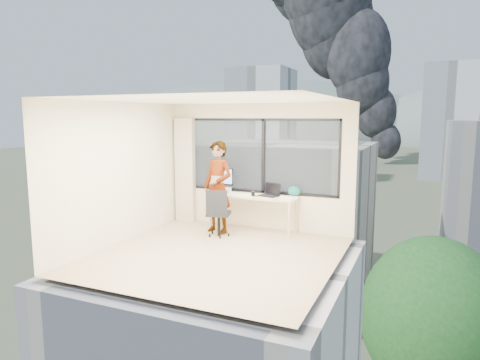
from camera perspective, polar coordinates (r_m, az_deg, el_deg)
The scene contains 25 objects.
floor at distance 7.47m, azimuth -3.11°, elevation -9.80°, with size 4.00×4.00×0.01m, color tan.
ceiling at distance 7.10m, azimuth -3.28°, elevation 10.56°, with size 4.00×4.00×0.01m, color white.
wall_front at distance 5.48m, azimuth -12.63°, elevation -2.65°, with size 4.00×0.01×2.60m, color beige.
wall_left at distance 8.26m, azimuth -15.69°, elevation 0.91°, with size 0.01×4.00×2.60m, color beige.
wall_right at distance 6.53m, azimuth 12.70°, elevation -0.89°, with size 0.01×4.00×2.60m, color beige.
window_wall at distance 8.94m, azimuth 2.86°, elevation 3.22°, with size 3.30×0.16×1.55m, color black, non-canonical shape.
curtain at distance 9.65m, azimuth -7.30°, elevation 1.29°, with size 0.45×0.14×2.30m, color beige.
desk at distance 8.83m, azimuth 1.71°, elevation -4.41°, with size 1.80×0.60×0.75m, color #D0BD8C.
chair at distance 8.44m, azimuth -2.84°, elevation -4.28°, with size 0.49×0.49×0.96m, color black, non-canonical shape.
person at distance 8.64m, azimuth -2.95°, elevation -0.96°, with size 0.68×0.44×1.85m, color #2D2D33.
monitor at distance 9.06m, azimuth -2.38°, elevation 0.04°, with size 0.53×0.11×0.53m, color black, non-canonical shape.
game_console at distance 9.21m, azimuth -2.18°, elevation -1.24°, with size 0.33×0.28×0.08m, color white.
laptop at distance 8.63m, azimuth 3.86°, elevation -1.38°, with size 0.37×0.39×0.24m, color black, non-canonical shape.
cellphone at distance 8.64m, azimuth 2.21°, elevation -2.11°, with size 0.12×0.05×0.01m, color black.
pen_cup at distance 8.65m, azimuth 1.74°, elevation -1.82°, with size 0.07×0.07×0.09m, color black.
handbag at distance 8.70m, azimuth 7.21°, elevation -1.45°, with size 0.27×0.14×0.21m, color #0D514B.
exterior_ground at distance 127.43m, azimuth 21.88°, elevation 0.42°, with size 400.00×400.00×0.04m, color #515B3D.
near_bldg_a at distance 39.45m, azimuth 4.85°, elevation -5.32°, with size 16.00×12.00×14.00m, color beige.
far_tower_a at distance 108.32m, azimuth 2.89°, elevation 7.15°, with size 14.00×14.00×28.00m, color silver.
far_tower_b at distance 126.43m, azimuth 25.90°, elevation 6.95°, with size 13.00×13.00×30.00m, color silver.
far_tower_d at distance 168.71m, azimuth 1.52°, elevation 6.58°, with size 16.00×14.00×22.00m, color silver.
hill_a at distance 349.20m, azimuth 2.85°, elevation 5.70°, with size 288.00×216.00×90.00m, color slate.
tree_a at distance 36.38m, azimuth -10.17°, elevation -11.56°, with size 7.00×7.00×8.00m, color #1B521F, non-canonical shape.
tree_b at distance 27.07m, azimuth 23.99°, elevation -18.29°, with size 7.60×7.60×9.00m, color #1B521F, non-canonical shape.
smoke_plume_a at distance 161.12m, azimuth 19.54°, elevation 21.09°, with size 40.00×24.00×90.00m, color black, non-canonical shape.
Camera 1 is at (3.19, -6.34, 2.33)m, focal length 32.13 mm.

